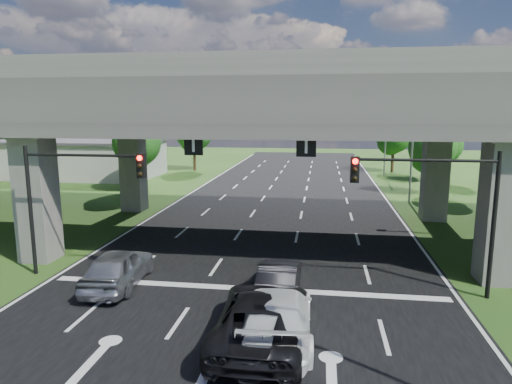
% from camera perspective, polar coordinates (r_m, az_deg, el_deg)
% --- Properties ---
extents(ground, '(160.00, 160.00, 0.00)m').
position_cam_1_polar(ground, '(16.85, -3.63, -16.43)').
color(ground, '#214516').
rests_on(ground, ground).
extents(road, '(18.00, 120.00, 0.03)m').
position_cam_1_polar(road, '(26.05, 0.89, -6.68)').
color(road, black).
rests_on(road, ground).
extents(overpass, '(80.00, 15.00, 10.00)m').
position_cam_1_polar(overpass, '(26.94, 1.48, 10.91)').
color(overpass, '#363431').
rests_on(overpass, ground).
extents(warehouse, '(20.00, 10.00, 4.00)m').
position_cam_1_polar(warehouse, '(57.93, -22.13, 3.83)').
color(warehouse, '#9E9E99').
rests_on(warehouse, ground).
extents(signal_right, '(5.76, 0.54, 6.00)m').
position_cam_1_polar(signal_right, '(19.55, 21.87, -0.46)').
color(signal_right, black).
rests_on(signal_right, ground).
extents(signal_left, '(5.76, 0.54, 6.00)m').
position_cam_1_polar(signal_left, '(21.93, -21.98, 0.60)').
color(signal_left, black).
rests_on(signal_left, ground).
extents(streetlight_far, '(3.38, 0.25, 10.00)m').
position_cam_1_polar(streetlight_far, '(39.40, 18.47, 7.10)').
color(streetlight_far, gray).
rests_on(streetlight_far, ground).
extents(streetlight_beyond, '(3.38, 0.25, 10.00)m').
position_cam_1_polar(streetlight_beyond, '(55.22, 15.56, 7.94)').
color(streetlight_beyond, gray).
rests_on(streetlight_beyond, ground).
extents(tree_left_near, '(4.50, 4.50, 7.80)m').
position_cam_1_polar(tree_left_near, '(44.28, -14.65, 6.22)').
color(tree_left_near, black).
rests_on(tree_left_near, ground).
extents(tree_left_mid, '(3.91, 3.90, 6.76)m').
position_cam_1_polar(tree_left_mid, '(52.84, -14.28, 6.10)').
color(tree_left_mid, black).
rests_on(tree_left_mid, ground).
extents(tree_left_far, '(4.80, 4.80, 8.32)m').
position_cam_1_polar(tree_left_far, '(59.04, -7.72, 7.64)').
color(tree_left_far, black).
rests_on(tree_left_far, ground).
extents(tree_right_near, '(4.20, 4.20, 7.28)m').
position_cam_1_polar(tree_right_near, '(43.99, 21.26, 5.42)').
color(tree_right_near, black).
rests_on(tree_right_near, ground).
extents(tree_right_mid, '(3.91, 3.90, 6.76)m').
position_cam_1_polar(tree_right_mid, '(52.47, 22.50, 5.63)').
color(tree_right_mid, black).
rests_on(tree_right_mid, ground).
extents(tree_right_far, '(4.50, 4.50, 7.80)m').
position_cam_1_polar(tree_right_far, '(59.48, 16.90, 7.00)').
color(tree_right_far, black).
rests_on(tree_right_far, ground).
extents(car_silver, '(2.28, 4.98, 1.66)m').
position_cam_1_polar(car_silver, '(20.80, -16.82, -9.05)').
color(car_silver, '#ABACB3').
rests_on(car_silver, road).
extents(car_dark, '(1.61, 4.42, 1.45)m').
position_cam_1_polar(car_dark, '(19.06, 2.96, -10.73)').
color(car_dark, black).
rests_on(car_dark, road).
extents(car_white, '(2.71, 5.98, 1.70)m').
position_cam_1_polar(car_white, '(15.64, 2.52, -15.04)').
color(car_white, white).
rests_on(car_white, road).
extents(car_trailing, '(2.85, 6.15, 1.71)m').
position_cam_1_polar(car_trailing, '(15.44, 0.75, -15.35)').
color(car_trailing, black).
rests_on(car_trailing, road).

